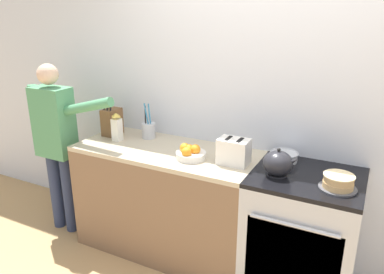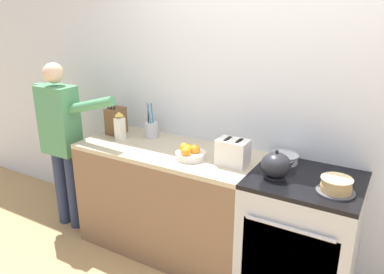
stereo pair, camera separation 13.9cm
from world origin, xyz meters
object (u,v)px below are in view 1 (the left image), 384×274
(tea_kettle, at_px, (278,163))
(knife_block, at_px, (112,122))
(fruit_bowl, at_px, (190,153))
(utensil_crock, at_px, (149,130))
(stove_range, at_px, (301,234))
(layer_cake, at_px, (338,182))
(person_baker, at_px, (56,136))
(mixing_bowl, at_px, (284,156))
(milk_carton, at_px, (117,128))
(toaster, at_px, (234,152))

(tea_kettle, distance_m, knife_block, 1.54)
(fruit_bowl, bearing_deg, knife_block, 168.14)
(utensil_crock, bearing_deg, knife_block, -168.07)
(stove_range, relative_size, layer_cake, 3.93)
(person_baker, bearing_deg, layer_cake, 10.76)
(mixing_bowl, height_order, fruit_bowl, fruit_bowl)
(knife_block, xyz_separation_m, milk_carton, (0.14, -0.11, -0.00))
(tea_kettle, distance_m, toaster, 0.34)
(stove_range, height_order, milk_carton, milk_carton)
(layer_cake, xyz_separation_m, knife_block, (-1.92, 0.21, 0.07))
(knife_block, bearing_deg, stove_range, -3.23)
(layer_cake, xyz_separation_m, tea_kettle, (-0.39, 0.03, 0.04))
(mixing_bowl, relative_size, person_baker, 0.13)
(tea_kettle, bearing_deg, person_baker, -176.88)
(knife_block, bearing_deg, mixing_bowl, 3.54)
(utensil_crock, bearing_deg, layer_cake, -9.94)
(milk_carton, height_order, person_baker, person_baker)
(layer_cake, bearing_deg, mixing_bowl, 144.03)
(stove_range, relative_size, mixing_bowl, 4.38)
(milk_carton, bearing_deg, person_baker, -162.43)
(utensil_crock, height_order, fruit_bowl, utensil_crock)
(layer_cake, relative_size, fruit_bowl, 1.03)
(utensil_crock, distance_m, milk_carton, 0.27)
(mixing_bowl, bearing_deg, milk_carton, -171.63)
(stove_range, height_order, toaster, toaster)
(layer_cake, bearing_deg, utensil_crock, 170.06)
(fruit_bowl, distance_m, milk_carton, 0.74)
(mixing_bowl, bearing_deg, fruit_bowl, -156.41)
(layer_cake, distance_m, knife_block, 1.93)
(layer_cake, bearing_deg, milk_carton, 176.83)
(person_baker, bearing_deg, knife_block, 43.80)
(stove_range, bearing_deg, toaster, -176.39)
(stove_range, relative_size, person_baker, 0.59)
(milk_carton, bearing_deg, stove_range, 0.40)
(toaster, bearing_deg, tea_kettle, -7.40)
(person_baker, bearing_deg, utensil_crock, 34.38)
(toaster, bearing_deg, knife_block, 173.81)
(knife_block, height_order, fruit_bowl, knife_block)
(mixing_bowl, height_order, utensil_crock, utensil_crock)
(person_baker, bearing_deg, stove_range, 13.89)
(stove_range, bearing_deg, layer_cake, -28.52)
(toaster, height_order, milk_carton, milk_carton)
(mixing_bowl, relative_size, toaster, 0.89)
(knife_block, xyz_separation_m, person_baker, (-0.40, -0.28, -0.11))
(knife_block, xyz_separation_m, toaster, (1.19, -0.13, -0.02))
(layer_cake, bearing_deg, knife_block, 173.85)
(stove_range, relative_size, knife_block, 2.91)
(milk_carton, bearing_deg, utensil_crock, 42.16)
(layer_cake, distance_m, toaster, 0.73)
(toaster, xyz_separation_m, person_baker, (-1.59, -0.15, -0.09))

